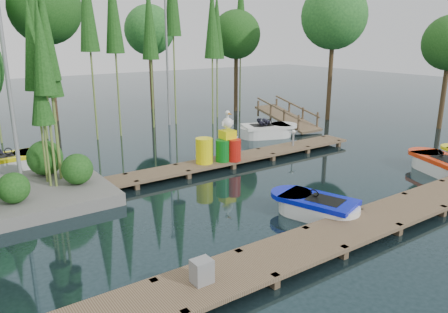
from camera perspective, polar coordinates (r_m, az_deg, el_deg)
ground_plane at (r=14.37m, az=-0.49°, el=-4.98°), size 90.00×90.00×0.00m
near_dock at (r=11.17m, az=12.94°, el=-10.45°), size 18.00×1.50×0.50m
far_dock at (r=16.80m, az=-2.52°, el=-1.07°), size 15.00×1.20×0.50m
tree_screen at (r=22.40m, az=-21.60°, el=17.36°), size 34.42×18.53×10.31m
lamp_island at (r=13.76m, az=-26.63°, el=10.67°), size 0.30×0.30×7.25m
lamp_rear at (r=24.96m, az=-7.49°, el=13.75°), size 0.30×0.30×7.25m
ramp at (r=24.60m, az=8.25°, el=5.07°), size 1.50×3.94×1.49m
boat_blue at (r=12.91m, az=11.97°, el=-6.58°), size 1.98×2.93×0.90m
boat_red at (r=18.46m, az=26.44°, el=-1.03°), size 2.22×3.15×0.97m
boat_yellow_far at (r=18.76m, az=-26.52°, el=-0.73°), size 2.90×1.45×1.42m
boat_white_far at (r=22.32m, az=5.59°, el=3.36°), size 3.27×2.27×1.41m
utility_cabinet at (r=8.97m, az=-2.91°, el=-14.73°), size 0.40×0.34×0.49m
yellow_barrel at (r=16.63m, az=-2.61°, el=0.76°), size 0.65×0.65×0.98m
drum_cluster at (r=17.05m, az=0.63°, el=1.45°), size 1.13×1.04×1.95m
seagull_post at (r=19.44m, az=9.04°, el=2.80°), size 0.45×0.25×0.73m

